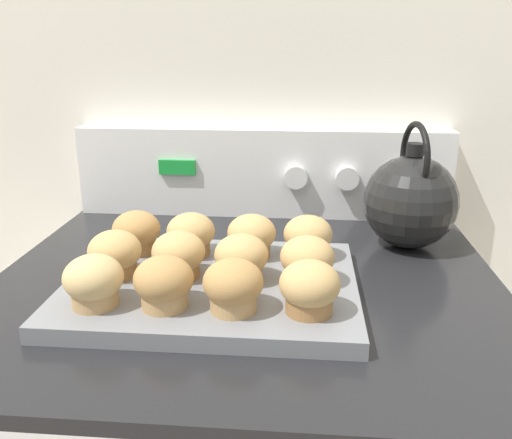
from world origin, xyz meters
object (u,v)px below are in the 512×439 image
object	(u,v)px
muffin_pan	(212,286)
muffin_r1_c3	(307,261)
muffin_r2_c2	(252,236)
muffin_r0_c1	(164,283)
muffin_r1_c2	(244,259)
muffin_r0_c3	(310,288)
muffin_r1_c0	(115,254)
muffin_r2_c1	(191,235)
muffin_r1_c1	(179,255)
muffin_r2_c3	(308,237)
muffin_r0_c0	(94,281)
tea_kettle	(410,200)
muffin_r0_c2	(237,286)
muffin_r2_c0	(137,232)

from	to	relation	value
muffin_pan	muffin_r1_c3	bearing A→B (deg)	-0.54
muffin_r2_c2	muffin_r0_c1	bearing A→B (deg)	-117.32
muffin_r1_c2	muffin_r0_c3	bearing A→B (deg)	-43.83
muffin_r1_c0	muffin_r2_c1	size ratio (longest dim) A/B	1.00
muffin_r1_c1	muffin_r2_c3	size ratio (longest dim) A/B	1.00
muffin_r0_c0	muffin_r1_c2	world-z (taller)	same
muffin_r1_c3	muffin_r2_c1	xyz separation A→B (m)	(-0.17, 0.09, 0.00)
muffin_r0_c3	tea_kettle	size ratio (longest dim) A/B	0.34
muffin_r2_c1	tea_kettle	world-z (taller)	tea_kettle
muffin_pan	muffin_r0_c2	distance (m)	0.11
muffin_r2_c2	muffin_r0_c2	bearing A→B (deg)	-90.26
muffin_r1_c2	muffin_r0_c2	bearing A→B (deg)	-89.19
muffin_r0_c2	muffin_r2_c0	world-z (taller)	same
muffin_r0_c0	muffin_r1_c2	distance (m)	0.19
muffin_r1_c3	muffin_r2_c0	xyz separation A→B (m)	(-0.25, 0.09, 0.00)
muffin_r0_c0	tea_kettle	size ratio (longest dim) A/B	0.34
muffin_r2_c0	muffin_r0_c0	bearing A→B (deg)	-89.64
muffin_r1_c1	tea_kettle	distance (m)	0.40
muffin_r0_c1	muffin_r0_c0	bearing A→B (deg)	-177.92
muffin_pan	muffin_r1_c1	distance (m)	0.06
muffin_r0_c2	muffin_r1_c2	distance (m)	0.08
muffin_r0_c3	muffin_r1_c3	world-z (taller)	same
muffin_r0_c0	muffin_r2_c3	distance (m)	0.31
muffin_pan	muffin_r0_c1	world-z (taller)	muffin_r0_c1
muffin_r1_c1	tea_kettle	xyz separation A→B (m)	(0.34, 0.21, 0.03)
muffin_r1_c1	muffin_r2_c1	distance (m)	0.08
muffin_r0_c3	muffin_r2_c1	size ratio (longest dim) A/B	1.00
muffin_pan	muffin_r1_c3	distance (m)	0.13
muffin_r1_c1	muffin_r2_c1	xyz separation A→B (m)	(-0.00, 0.08, 0.00)
muffin_r0_c2	muffin_r1_c0	xyz separation A→B (m)	(-0.17, 0.09, 0.00)
muffin_r2_c2	muffin_r2_c1	bearing A→B (deg)	-179.51
muffin_r1_c0	muffin_r1_c1	size ratio (longest dim) A/B	1.00
muffin_r2_c0	muffin_r2_c2	xyz separation A→B (m)	(0.17, -0.00, 0.00)
muffin_r2_c2	muffin_r1_c1	bearing A→B (deg)	-137.30
muffin_r0_c1	muffin_r1_c2	xyz separation A→B (m)	(0.09, 0.08, 0.00)
muffin_r1_c0	muffin_r1_c3	world-z (taller)	same
muffin_r1_c1	muffin_r2_c2	size ratio (longest dim) A/B	1.00
muffin_r1_c1	muffin_r1_c3	world-z (taller)	same
muffin_pan	muffin_r2_c0	world-z (taller)	muffin_r2_c0
muffin_r0_c3	muffin_r2_c2	size ratio (longest dim) A/B	1.00
muffin_r2_c0	muffin_r1_c3	bearing A→B (deg)	-19.18
muffin_r0_c0	muffin_r2_c2	distance (m)	0.24
tea_kettle	muffin_r1_c0	bearing A→B (deg)	-153.68
muffin_r0_c0	muffin_r0_c3	distance (m)	0.26
muffin_r0_c1	muffin_r0_c3	size ratio (longest dim) A/B	1.00
muffin_r1_c0	muffin_r0_c2	bearing A→B (deg)	-25.99
muffin_r1_c0	muffin_r1_c1	distance (m)	0.09
muffin_r0_c3	muffin_r2_c2	world-z (taller)	same
muffin_r2_c0	muffin_r2_c2	world-z (taller)	same
muffin_r0_c0	muffin_r2_c0	xyz separation A→B (m)	(-0.00, 0.18, 0.00)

